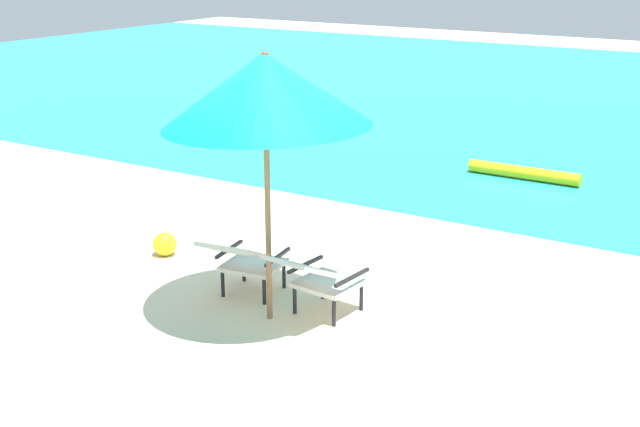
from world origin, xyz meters
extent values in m
plane|color=beige|center=(0.00, 4.00, 0.00)|extent=(40.00, 40.00, 0.00)
cube|color=#28B2B7|center=(0.00, 11.82, 0.00)|extent=(40.00, 18.00, 0.01)
cylinder|color=yellow|center=(0.39, 5.13, 0.10)|extent=(1.60, 0.18, 0.18)
cube|color=silver|center=(-0.47, -0.14, 0.28)|extent=(0.59, 0.57, 0.04)
cube|color=silver|center=(-0.41, -0.50, 0.55)|extent=(0.59, 0.59, 0.27)
cylinder|color=black|center=(-0.72, 0.03, 0.13)|extent=(0.04, 0.04, 0.26)
cylinder|color=black|center=(-0.28, 0.10, 0.13)|extent=(0.04, 0.04, 0.26)
cylinder|color=black|center=(-0.65, -0.38, 0.13)|extent=(0.04, 0.04, 0.26)
cylinder|color=black|center=(-0.22, -0.32, 0.13)|extent=(0.04, 0.04, 0.26)
cube|color=black|center=(-0.72, -0.18, 0.40)|extent=(0.10, 0.50, 0.03)
cube|color=black|center=(-0.21, -0.10, 0.40)|extent=(0.10, 0.50, 0.03)
cube|color=silver|center=(0.37, -0.15, 0.28)|extent=(0.56, 0.55, 0.04)
cube|color=silver|center=(0.34, -0.51, 0.55)|extent=(0.57, 0.56, 0.27)
cylinder|color=black|center=(0.17, 0.08, 0.13)|extent=(0.04, 0.04, 0.26)
cylinder|color=black|center=(0.61, 0.04, 0.13)|extent=(0.04, 0.04, 0.26)
cylinder|color=black|center=(0.13, -0.34, 0.13)|extent=(0.04, 0.04, 0.26)
cylinder|color=black|center=(0.57, -0.38, 0.13)|extent=(0.04, 0.04, 0.26)
cube|color=black|center=(0.11, -0.12, 0.40)|extent=(0.08, 0.50, 0.03)
cube|color=black|center=(0.63, -0.17, 0.40)|extent=(0.08, 0.50, 0.03)
cylinder|color=olive|center=(0.00, -0.54, 0.89)|extent=(0.05, 0.05, 1.78)
cone|color=#0A93AD|center=(0.00, -0.54, 2.05)|extent=(1.93, 1.92, 0.67)
sphere|color=#4C3823|center=(0.00, -0.54, 2.33)|extent=(0.07, 0.07, 0.07)
sphere|color=yellow|center=(-1.87, 0.16, 0.13)|extent=(0.26, 0.26, 0.26)
camera|label=1|loc=(4.03, -6.15, 3.22)|focal=47.40mm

